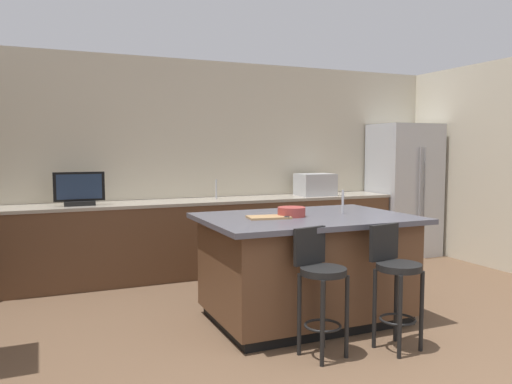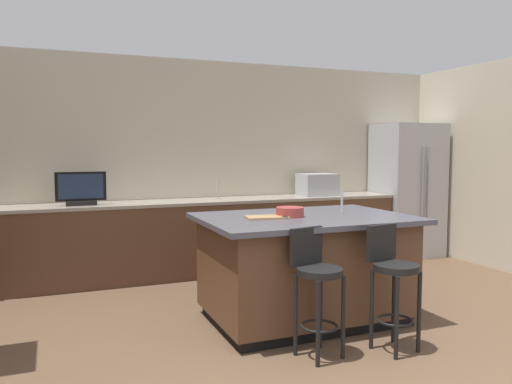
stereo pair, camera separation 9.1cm
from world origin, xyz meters
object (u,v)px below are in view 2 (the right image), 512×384
Objects in this scene: fruit_bowl at (290,212)px; cutting_board at (267,217)px; bar_stool_left at (316,281)px; refrigerator at (407,190)px; microwave at (317,185)px; bar_stool_right at (392,276)px; tv_monitor at (81,190)px; kitchen_island at (305,267)px; tv_remote at (286,217)px.

cutting_board is at bearing -175.15° from fruit_bowl.
bar_stool_left is 0.83m from cutting_board.
refrigerator is 3.92× the size of microwave.
bar_stool_right is (-2.35, -2.77, -0.38)m from refrigerator.
tv_monitor is 3.08m from bar_stool_left.
kitchen_island is 2.67m from tv_monitor.
microwave is at bearing 0.99° from tv_monitor.
tv_remote reaches higher than bar_stool_left.
cutting_board is at bearing -53.90° from tv_monitor.
tv_monitor is 3.49m from bar_stool_right.
kitchen_island is 5.15× the size of cutting_board.
kitchen_island is 0.60m from cutting_board.
tv_remote reaches higher than cutting_board.
tv_remote is at bearing -137.37° from fruit_bowl.
microwave is 3.00m from bar_stool_right.
fruit_bowl is at bearing -49.37° from tv_monitor.
fruit_bowl reaches higher than cutting_board.
bar_stool_right is (0.59, -0.11, 0.00)m from bar_stool_left.
bar_stool_left is at bearing -60.89° from tv_monitor.
bar_stool_right is at bearing -51.44° from cutting_board.
microwave is 0.51× the size of bar_stool_right.
tv_monitor reaches higher than kitchen_island.
kitchen_island is at bearing 98.40° from bar_stool_right.
refrigerator reaches higher than bar_stool_left.
bar_stool_right is at bearing -24.40° from tv_remote.
refrigerator is (2.65, 1.91, 0.46)m from kitchen_island.
bar_stool_left is 5.55× the size of tv_remote.
kitchen_island is at bearing -144.19° from refrigerator.
tv_monitor is at bearing -179.94° from refrigerator.
bar_stool_right is at bearing -62.83° from fruit_bowl.
cutting_board reaches higher than bar_stool_right.
tv_remote is 0.48× the size of cutting_board.
tv_remote is (-1.43, -2.01, -0.11)m from microwave.
cutting_board is at bearing -178.79° from kitchen_island.
tv_monitor is (-2.98, -0.05, 0.02)m from microwave.
fruit_bowl reaches higher than tv_remote.
tv_monitor is 2.19× the size of fruit_bowl.
bar_stool_right is at bearing -130.36° from refrigerator.
fruit_bowl is at bearing 175.32° from kitchen_island.
tv_monitor reaches higher than cutting_board.
bar_stool_right is (2.07, -2.76, -0.51)m from tv_monitor.
microwave reaches higher than tv_remote.
refrigerator is at bearing 0.06° from tv_monitor.
kitchen_island is 0.98× the size of refrigerator.
fruit_bowl is (0.15, 0.76, 0.41)m from bar_stool_left.
tv_remote is (1.56, -1.96, -0.13)m from tv_monitor.
bar_stool_left is at bearing -119.15° from microwave.
bar_stool_right reaches higher than kitchen_island.
refrigerator is at bearing 34.24° from fruit_bowl.
tv_monitor is 0.57× the size of bar_stool_right.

